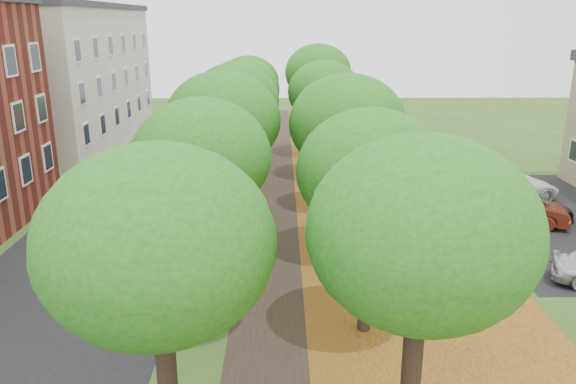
{
  "coord_description": "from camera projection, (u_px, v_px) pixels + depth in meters",
  "views": [
    {
      "loc": [
        0.07,
        -9.46,
        9.26
      ],
      "look_at": [
        0.31,
        12.47,
        2.5
      ],
      "focal_mm": 35.0,
      "sensor_mm": 36.0,
      "label": 1
    }
  ],
  "objects": [
    {
      "name": "parking_lot",
      "position": [
        559.0,
        219.0,
        27.2
      ],
      "size": [
        9.0,
        16.0,
        0.01
      ],
      "primitive_type": "cube",
      "color": "black",
      "rests_on": "ground"
    },
    {
      "name": "tree_row_east",
      "position": [
        339.0,
        115.0,
        24.59
      ],
      "size": [
        4.2,
        34.2,
        7.06
      ],
      "color": "black",
      "rests_on": "ground"
    },
    {
      "name": "footpath",
      "position": [
        281.0,
        227.0,
        26.1
      ],
      "size": [
        3.2,
        70.0,
        0.01
      ],
      "primitive_type": "cube",
      "color": "black",
      "rests_on": "ground"
    },
    {
      "name": "car_red",
      "position": [
        515.0,
        208.0,
        26.33
      ],
      "size": [
        4.94,
        2.74,
        1.54
      ],
      "primitive_type": "imported",
      "rotation": [
        0.0,
        0.0,
        1.32
      ],
      "color": "maroon",
      "rests_on": "ground"
    },
    {
      "name": "car_grey",
      "position": [
        532.0,
        211.0,
        26.39
      ],
      "size": [
        4.69,
        3.17,
        1.26
      ],
      "primitive_type": "imported",
      "rotation": [
        0.0,
        0.0,
        1.93
      ],
      "color": "#323237",
      "rests_on": "ground"
    },
    {
      "name": "building_cream",
      "position": [
        52.0,
        76.0,
        41.59
      ],
      "size": [
        10.3,
        20.3,
        10.4
      ],
      "color": "beige",
      "rests_on": "ground"
    },
    {
      "name": "tree_row_west",
      "position": [
        230.0,
        115.0,
        24.54
      ],
      "size": [
        4.2,
        34.2,
        7.06
      ],
      "color": "black",
      "rests_on": "ground"
    },
    {
      "name": "leaf_verge",
      "position": [
        388.0,
        227.0,
        26.16
      ],
      "size": [
        7.5,
        70.0,
        0.01
      ],
      "primitive_type": "cube",
      "color": "#9F6E1D",
      "rests_on": "ground"
    },
    {
      "name": "car_white",
      "position": [
        508.0,
        186.0,
        29.99
      ],
      "size": [
        5.68,
        3.44,
        1.47
      ],
      "primitive_type": "imported",
      "rotation": [
        0.0,
        0.0,
        1.77
      ],
      "color": "white",
      "rests_on": "ground"
    },
    {
      "name": "street_asphalt",
      "position": [
        119.0,
        228.0,
        26.02
      ],
      "size": [
        8.0,
        70.0,
        0.01
      ],
      "primitive_type": "cube",
      "color": "black",
      "rests_on": "ground"
    }
  ]
}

